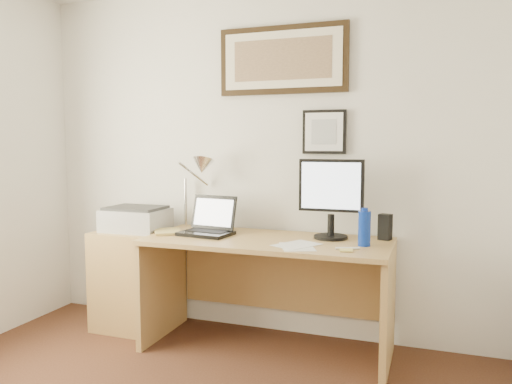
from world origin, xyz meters
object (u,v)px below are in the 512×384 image
at_px(desk, 271,271).
at_px(printer, 136,219).
at_px(laptop, 209,226).
at_px(side_cabinet, 132,280).
at_px(book, 155,232).
at_px(water_bottle, 364,229).
at_px(lcd_monitor, 331,195).

bearing_deg(desk, printer, -179.72).
distance_m(laptop, printer, 0.61).
xyz_separation_m(side_cabinet, book, (0.27, -0.12, 0.39)).
bearing_deg(laptop, desk, 6.19).
bearing_deg(desk, book, -169.11).
distance_m(water_bottle, desk, 0.72).
distance_m(side_cabinet, book, 0.49).
bearing_deg(book, desk, 10.89).
height_order(side_cabinet, printer, printer).
distance_m(water_bottle, lcd_monitor, 0.34).
bearing_deg(water_bottle, laptop, 177.21).
height_order(book, lcd_monitor, lcd_monitor).
distance_m(water_bottle, printer, 1.67).
bearing_deg(water_bottle, book, -177.81).
bearing_deg(printer, side_cabinet, -133.64).
xyz_separation_m(book, desk, (0.80, 0.15, -0.24)).
distance_m(side_cabinet, printer, 0.46).
bearing_deg(printer, book, -31.07).
bearing_deg(water_bottle, side_cabinet, 177.86).
distance_m(desk, laptop, 0.52).
xyz_separation_m(laptop, printer, (-0.61, 0.04, 0.01)).
xyz_separation_m(laptop, lcd_monitor, (0.82, 0.11, 0.23)).
relative_size(laptop, printer, 0.83).
relative_size(side_cabinet, printer, 1.66).
xyz_separation_m(book, laptop, (0.36, 0.11, 0.05)).
xyz_separation_m(desk, printer, (-1.04, -0.01, 0.30)).
xyz_separation_m(side_cabinet, desk, (1.07, 0.04, 0.15)).
relative_size(desk, laptop, 4.36).
height_order(side_cabinet, desk, desk).
bearing_deg(laptop, water_bottle, -2.79).
relative_size(water_bottle, lcd_monitor, 0.41).
xyz_separation_m(side_cabinet, water_bottle, (1.70, -0.06, 0.49)).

